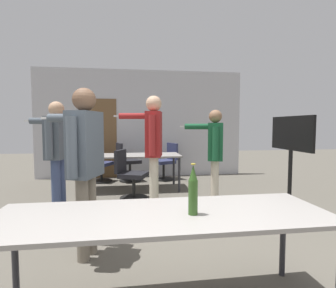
% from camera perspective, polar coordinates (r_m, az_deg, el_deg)
% --- Properties ---
extents(back_wall, '(5.42, 0.12, 2.81)m').
position_cam_1_polar(back_wall, '(7.01, -6.05, 4.30)').
color(back_wall, '#BCBCC1').
rests_on(back_wall, ground_plane).
extents(conference_table_near, '(2.38, 0.78, 0.74)m').
position_cam_1_polar(conference_table_near, '(1.94, -1.07, -16.39)').
color(conference_table_near, gray).
rests_on(conference_table_near, ground_plane).
extents(conference_table_far, '(2.07, 0.82, 0.74)m').
position_cam_1_polar(conference_table_far, '(5.62, -8.00, -2.95)').
color(conference_table_far, gray).
rests_on(conference_table_far, ground_plane).
extents(tv_screen, '(0.44, 1.02, 1.51)m').
position_cam_1_polar(tv_screen, '(4.46, 25.16, -2.15)').
color(tv_screen, black).
rests_on(tv_screen, ground_plane).
extents(person_far_watching, '(0.78, 0.71, 1.82)m').
position_cam_1_polar(person_far_watching, '(4.08, -3.31, 0.57)').
color(person_far_watching, beige).
rests_on(person_far_watching, ground_plane).
extents(person_center_tall, '(0.72, 0.75, 1.74)m').
position_cam_1_polar(person_center_tall, '(2.79, -17.80, -2.34)').
color(person_center_tall, slate).
rests_on(person_center_tall, ground_plane).
extents(person_right_polo, '(0.70, 0.76, 1.62)m').
position_cam_1_polar(person_right_polo, '(4.47, 10.02, -0.97)').
color(person_right_polo, beige).
rests_on(person_right_polo, ground_plane).
extents(person_left_plaid, '(0.77, 0.74, 1.74)m').
position_cam_1_polar(person_left_plaid, '(4.46, -23.09, -0.34)').
color(person_left_plaid, '#3D4C75').
rests_on(person_left_plaid, ground_plane).
extents(office_chair_far_left, '(0.66, 0.62, 0.91)m').
position_cam_1_polar(office_chair_far_left, '(6.64, -0.39, -4.08)').
color(office_chair_far_left, black).
rests_on(office_chair_far_left, ground_plane).
extents(office_chair_side_rolled, '(0.65, 0.61, 0.91)m').
position_cam_1_polar(office_chair_side_rolled, '(4.95, -8.30, -6.96)').
color(office_chair_side_rolled, black).
rests_on(office_chair_side_rolled, ground_plane).
extents(office_chair_mid_tucked, '(0.66, 0.62, 0.90)m').
position_cam_1_polar(office_chair_mid_tucked, '(6.59, -14.91, -4.37)').
color(office_chair_mid_tucked, black).
rests_on(office_chair_mid_tucked, ground_plane).
extents(office_chair_near_pushed, '(0.63, 0.58, 0.94)m').
position_cam_1_polar(office_chair_near_pushed, '(6.47, -8.93, -4.14)').
color(office_chair_near_pushed, black).
rests_on(office_chair_near_pushed, ground_plane).
extents(beer_bottle, '(0.07, 0.07, 0.36)m').
position_cam_1_polar(beer_bottle, '(1.85, 5.48, -10.06)').
color(beer_bottle, '#2D511E').
rests_on(beer_bottle, conference_table_near).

